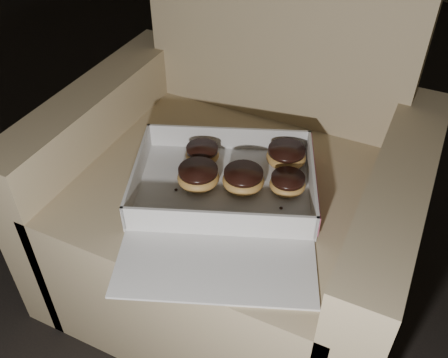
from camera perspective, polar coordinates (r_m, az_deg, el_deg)
name	(u,v)px	position (r m, az deg, el deg)	size (l,w,h in m)	color
floor	(187,251)	(1.43, -4.21, -8.25)	(4.50, 4.50, 0.00)	black
armchair	(237,197)	(1.19, 1.45, -2.11)	(0.80, 0.67, 0.83)	tan
bakery_box	(224,197)	(1.01, 0.01, -2.08)	(0.49, 0.53, 0.06)	silver
donut_a	(286,156)	(1.09, 7.12, 2.64)	(0.09, 0.09, 0.04)	#C78A45
donut_b	(198,176)	(1.03, -2.96, 0.32)	(0.09, 0.09, 0.04)	#C78A45
donut_c	(243,179)	(1.03, 2.22, -0.02)	(0.09, 0.09, 0.04)	#C78A45
donut_d	(202,154)	(1.10, -2.49, 2.93)	(0.07, 0.07, 0.04)	#C78A45
donut_e	(288,183)	(1.03, 7.28, -0.48)	(0.07, 0.07, 0.04)	#C78A45
crumb_a	(281,208)	(1.00, 6.54, -3.31)	(0.01, 0.01, 0.00)	black
crumb_b	(176,190)	(1.04, -5.51, -1.22)	(0.01, 0.01, 0.00)	black
crumb_c	(158,221)	(0.98, -7.57, -4.74)	(0.01, 0.01, 0.00)	black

